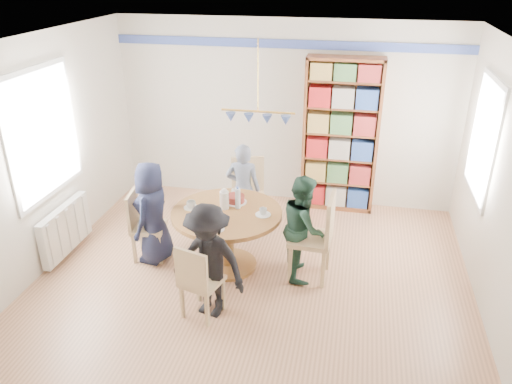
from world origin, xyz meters
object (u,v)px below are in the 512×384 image
(bookshelf, at_px, (340,137))
(person_right, at_px, (303,227))
(person_far, at_px, (243,189))
(chair_left, at_px, (142,222))
(dining_table, at_px, (227,226))
(chair_right, at_px, (318,234))
(radiator, at_px, (66,229))
(chair_far, at_px, (248,191))
(chair_near, at_px, (198,279))
(person_near, at_px, (208,262))
(person_left, at_px, (153,213))

(bookshelf, bearing_deg, person_right, -98.66)
(person_right, xyz_separation_m, person_far, (-0.91, 0.84, 0.01))
(chair_left, relative_size, bookshelf, 0.40)
(dining_table, relative_size, chair_left, 1.47)
(chair_right, bearing_deg, dining_table, 179.53)
(radiator, height_order, chair_far, chair_far)
(chair_left, height_order, chair_near, chair_left)
(person_far, bearing_deg, bookshelf, -142.08)
(radiator, bearing_deg, chair_far, 28.83)
(chair_far, bearing_deg, bookshelf, 37.62)
(dining_table, bearing_deg, person_far, 90.54)
(person_near, distance_m, bookshelf, 3.06)
(chair_left, relative_size, chair_right, 0.83)
(chair_right, height_order, chair_far, chair_right)
(chair_near, distance_m, person_far, 1.88)
(chair_near, bearing_deg, chair_left, 136.17)
(dining_table, bearing_deg, bookshelf, 58.12)
(dining_table, height_order, chair_near, chair_near)
(person_left, relative_size, bookshelf, 0.58)
(chair_right, bearing_deg, person_left, -179.78)
(person_left, bearing_deg, radiator, -78.81)
(chair_near, bearing_deg, person_far, 88.82)
(radiator, xyz_separation_m, person_near, (2.10, -0.76, 0.29))
(bookshelf, bearing_deg, chair_near, -113.02)
(person_far, bearing_deg, person_near, 88.74)
(person_right, bearing_deg, person_near, 126.87)
(chair_right, height_order, bookshelf, bookshelf)
(dining_table, bearing_deg, chair_far, 88.18)
(person_near, relative_size, bookshelf, 0.57)
(chair_left, relative_size, person_right, 0.70)
(radiator, relative_size, chair_right, 0.94)
(chair_left, xyz_separation_m, person_near, (1.12, -0.89, 0.15))
(chair_right, bearing_deg, radiator, -177.73)
(person_right, bearing_deg, chair_left, 80.82)
(chair_left, xyz_separation_m, chair_right, (2.15, -0.00, 0.10))
(chair_near, xyz_separation_m, person_near, (0.09, 0.10, 0.16))
(radiator, relative_size, chair_near, 1.16)
(dining_table, height_order, person_left, person_left)
(chair_far, height_order, bookshelf, bookshelf)
(chair_right, distance_m, person_left, 2.00)
(radiator, relative_size, person_far, 0.79)
(dining_table, relative_size, bookshelf, 0.58)
(radiator, xyz_separation_m, chair_right, (3.14, 0.12, 0.23))
(chair_near, height_order, person_right, person_right)
(bookshelf, bearing_deg, radiator, -147.84)
(chair_right, relative_size, person_right, 0.84)
(radiator, bearing_deg, person_near, -19.87)
(dining_table, bearing_deg, person_right, 1.88)
(chair_near, relative_size, person_right, 0.68)
(radiator, distance_m, person_left, 1.18)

